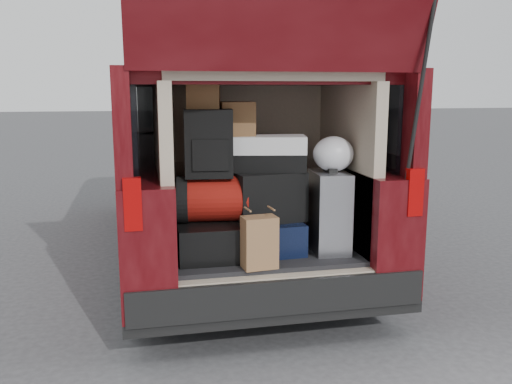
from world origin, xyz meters
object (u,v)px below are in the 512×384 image
silver_roller (329,212)px  twotone_duffel (266,153)px  kraft_bag (259,242)px  navy_hardshell (268,235)px  red_duffel (212,199)px  black_soft_case (268,196)px  black_hardshell (208,237)px  backpack (209,143)px

silver_roller → twotone_duffel: size_ratio=1.04×
kraft_bag → twotone_duffel: 0.67m
navy_hardshell → red_duffel: (-0.39, -0.01, 0.28)m
kraft_bag → black_soft_case: (0.14, 0.35, 0.22)m
black_hardshell → silver_roller: (0.83, -0.09, 0.16)m
red_duffel → black_soft_case: (0.38, -0.00, 0.00)m
silver_roller → red_duffel: (-0.79, 0.09, 0.11)m
black_hardshell → twotone_duffel: (0.42, 0.06, 0.56)m
black_hardshell → black_soft_case: 0.50m
black_soft_case → backpack: (-0.41, -0.02, 0.37)m
black_hardshell → twotone_duffel: 0.70m
navy_hardshell → twotone_duffel: (-0.01, 0.05, 0.57)m
navy_hardshell → kraft_bag: kraft_bag is taller
backpack → twotone_duffel: (0.41, 0.09, -0.08)m
black_hardshell → black_soft_case: size_ratio=1.24×
silver_roller → twotone_duffel: bearing=165.1°
black_hardshell → backpack: 0.64m
red_duffel → backpack: backpack is taller
backpack → kraft_bag: bearing=-44.1°
navy_hardshell → kraft_bag: 0.39m
black_hardshell → silver_roller: bearing=-5.7°
black_hardshell → navy_hardshell: size_ratio=1.17×
black_hardshell → kraft_bag: size_ratio=1.77×
black_soft_case → twotone_duffel: 0.29m
black_hardshell → black_soft_case: black_soft_case is taller
silver_roller → red_duffel: 0.81m
navy_hardshell → black_soft_case: 0.28m
black_hardshell → twotone_duffel: twotone_duffel is taller
navy_hardshell → red_duffel: size_ratio=1.07×
black_hardshell → kraft_bag: kraft_bag is taller
black_hardshell → navy_hardshell: (0.42, 0.01, -0.01)m
silver_roller → black_soft_case: black_soft_case is taller
black_soft_case → twotone_duffel: bearing=81.6°
backpack → black_hardshell: bearing=115.1°
navy_hardshell → kraft_bag: bearing=-114.5°
navy_hardshell → twotone_duffel: size_ratio=0.93×
twotone_duffel → navy_hardshell: bearing=-71.6°
navy_hardshell → black_hardshell: bearing=178.7°
silver_roller → black_soft_case: bearing=173.1°
twotone_duffel → black_hardshell: bearing=-160.8°
navy_hardshell → black_soft_case: black_soft_case is taller
black_soft_case → twotone_duffel: size_ratio=0.89×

